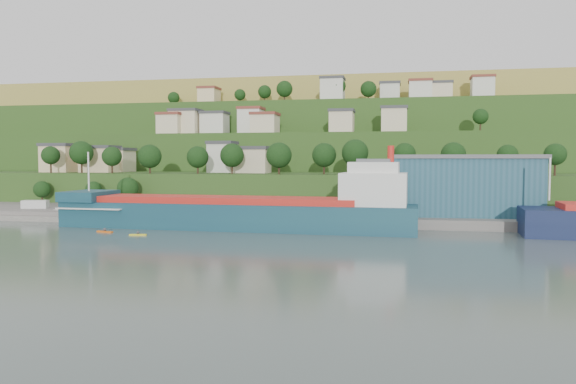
% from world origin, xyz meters
% --- Properties ---
extents(ground, '(500.00, 500.00, 0.00)m').
position_xyz_m(ground, '(0.00, 0.00, 0.00)').
color(ground, '#43524E').
rests_on(ground, ground).
extents(quay, '(220.00, 26.00, 4.00)m').
position_xyz_m(quay, '(20.00, 28.00, 0.00)').
color(quay, slate).
rests_on(quay, ground).
extents(pebble_beach, '(40.00, 18.00, 2.40)m').
position_xyz_m(pebble_beach, '(-55.00, 22.00, 0.00)').
color(pebble_beach, slate).
rests_on(pebble_beach, ground).
extents(hillside, '(360.00, 210.69, 96.00)m').
position_xyz_m(hillside, '(-0.04, 168.74, 0.07)').
color(hillside, '#284719').
rests_on(hillside, ground).
extents(cargo_ship_near, '(72.09, 13.36, 18.46)m').
position_xyz_m(cargo_ship_near, '(2.37, 10.18, 2.95)').
color(cargo_ship_near, '#14384C').
rests_on(cargo_ship_near, ground).
extents(warehouse, '(31.62, 20.03, 12.80)m').
position_xyz_m(warehouse, '(45.57, 28.58, 8.43)').
color(warehouse, '#1E4A5A').
rests_on(warehouse, quay).
extents(caravan, '(6.36, 3.88, 2.77)m').
position_xyz_m(caravan, '(-53.78, 22.98, 2.58)').
color(caravan, silver).
rests_on(caravan, pebble_beach).
extents(dinghy, '(4.73, 2.47, 0.90)m').
position_xyz_m(dinghy, '(-44.62, 20.36, 1.65)').
color(dinghy, silver).
rests_on(dinghy, pebble_beach).
extents(kayak_orange, '(3.49, 1.27, 0.86)m').
position_xyz_m(kayak_orange, '(-22.37, -0.33, 0.25)').
color(kayak_orange, orange).
rests_on(kayak_orange, ground).
extents(kayak_yellow, '(3.18, 1.26, 0.78)m').
position_xyz_m(kayak_yellow, '(-14.25, -3.04, 0.23)').
color(kayak_yellow, yellow).
rests_on(kayak_yellow, ground).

